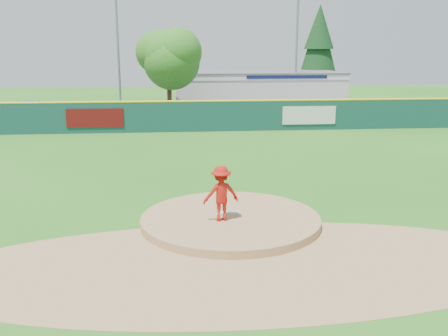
{
  "coord_description": "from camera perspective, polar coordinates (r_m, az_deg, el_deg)",
  "views": [
    {
      "loc": [
        -1.64,
        -14.46,
        5.21
      ],
      "look_at": [
        0.0,
        2.0,
        1.3
      ],
      "focal_mm": 40.0,
      "sensor_mm": 36.0,
      "label": 1
    }
  ],
  "objects": [
    {
      "name": "deciduous_tree",
      "position": [
        39.47,
        -6.36,
        12.26
      ],
      "size": [
        5.6,
        5.6,
        7.36
      ],
      "color": "#382314",
      "rests_on": "ground"
    },
    {
      "name": "light_pole_right",
      "position": [
        44.75,
        8.3,
        13.58
      ],
      "size": [
        1.75,
        0.25,
        10.0
      ],
      "color": "gray",
      "rests_on": "ground"
    },
    {
      "name": "fence_banners",
      "position": [
        32.71,
        -2.27,
        5.89
      ],
      "size": [
        17.6,
        0.04,
        1.2
      ],
      "color": "#5B0D0D",
      "rests_on": "ground"
    },
    {
      "name": "infield_dirt_arc",
      "position": [
        12.69,
        2.28,
        -10.92
      ],
      "size": [
        15.4,
        15.4,
        0.01
      ],
      "primitive_type": "cylinder",
      "color": "#9E774C",
      "rests_on": "ground"
    },
    {
      "name": "light_pole_left",
      "position": [
        41.7,
        -12.06,
        14.16
      ],
      "size": [
        1.75,
        0.25,
        11.0
      ],
      "color": "gray",
      "rests_on": "ground"
    },
    {
      "name": "conifer_tree",
      "position": [
        52.54,
        10.78,
        13.43
      ],
      "size": [
        4.4,
        4.4,
        9.5
      ],
      "color": "#382314",
      "rests_on": "ground"
    },
    {
      "name": "pitching_rubber",
      "position": [
        15.65,
        0.62,
        -5.1
      ],
      "size": [
        0.6,
        0.15,
        0.04
      ],
      "primitive_type": "cube",
      "color": "white",
      "rests_on": "pitchers_mound"
    },
    {
      "name": "pitchers_mound",
      "position": [
        15.46,
        0.74,
        -6.4
      ],
      "size": [
        5.5,
        5.5,
        0.5
      ],
      "primitive_type": "cylinder",
      "color": "#9E774C",
      "rests_on": "ground"
    },
    {
      "name": "pitcher",
      "position": [
        14.79,
        -0.35,
        -2.92
      ],
      "size": [
        1.17,
        0.81,
        1.66
      ],
      "primitive_type": "imported",
      "rotation": [
        0.0,
        0.0,
        3.33
      ],
      "color": "#AD170E",
      "rests_on": "pitchers_mound"
    },
    {
      "name": "van",
      "position": [
        37.91,
        5.4,
        6.54
      ],
      "size": [
        5.86,
        3.36,
        1.54
      ],
      "primitive_type": "imported",
      "rotation": [
        0.0,
        0.0,
        1.42
      ],
      "color": "silver",
      "rests_on": "parking_lot"
    },
    {
      "name": "playground_slide",
      "position": [
        38.58,
        -21.22,
        5.9
      ],
      "size": [
        1.07,
        3.02,
        1.66
      ],
      "color": "#1832CC",
      "rests_on": "ground"
    },
    {
      "name": "pool_building_grp",
      "position": [
        47.21,
        3.68,
        8.96
      ],
      "size": [
        15.2,
        8.2,
        3.31
      ],
      "color": "silver",
      "rests_on": "ground"
    },
    {
      "name": "ground",
      "position": [
        15.46,
        0.74,
        -6.4
      ],
      "size": [
        120.0,
        120.0,
        0.0
      ],
      "primitive_type": "plane",
      "color": "#286B19",
      "rests_on": "ground"
    },
    {
      "name": "outfield_fence",
      "position": [
        32.76,
        -2.79,
        6.05
      ],
      "size": [
        40.0,
        0.14,
        2.07
      ],
      "color": "#123D39",
      "rests_on": "ground"
    },
    {
      "name": "parking_lot",
      "position": [
        41.82,
        -3.42,
        6.12
      ],
      "size": [
        44.0,
        16.0,
        0.02
      ],
      "primitive_type": "cube",
      "color": "#38383A",
      "rests_on": "ground"
    }
  ]
}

